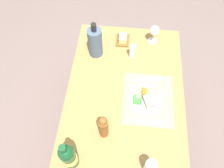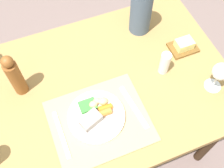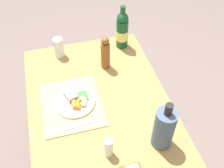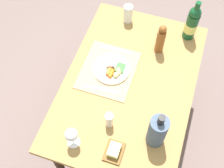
% 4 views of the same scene
% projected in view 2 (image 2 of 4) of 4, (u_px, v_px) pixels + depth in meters
% --- Properties ---
extents(ground_plane, '(8.00, 8.00, 0.00)m').
position_uv_depth(ground_plane, '(102.00, 141.00, 1.84)').
color(ground_plane, '#735F5B').
extents(dining_table, '(1.21, 0.81, 0.71)m').
position_uv_depth(dining_table, '(98.00, 95.00, 1.30)').
color(dining_table, '#9E7844').
rests_on(dining_table, ground_plane).
extents(placemat, '(0.40, 0.34, 0.01)m').
position_uv_depth(placemat, '(99.00, 121.00, 1.15)').
color(placemat, tan).
rests_on(placemat, dining_table).
extents(dinner_plate, '(0.24, 0.24, 0.05)m').
position_uv_depth(dinner_plate, '(96.00, 115.00, 1.14)').
color(dinner_plate, white).
rests_on(dinner_plate, placemat).
extents(fork, '(0.02, 0.21, 0.00)m').
position_uv_depth(fork, '(61.00, 134.00, 1.11)').
color(fork, silver).
rests_on(fork, placemat).
extents(knife, '(0.04, 0.22, 0.00)m').
position_uv_depth(knife, '(134.00, 107.00, 1.18)').
color(knife, silver).
rests_on(knife, placemat).
extents(salt_shaker, '(0.04, 0.04, 0.12)m').
position_uv_depth(salt_shaker, '(165.00, 63.00, 1.23)').
color(salt_shaker, white).
rests_on(salt_shaker, dining_table).
extents(cooler_bottle, '(0.10, 0.10, 0.30)m').
position_uv_depth(cooler_bottle, '(141.00, 10.00, 1.30)').
color(cooler_bottle, '#475A72').
rests_on(cooler_bottle, dining_table).
extents(butter_dish, '(0.13, 0.10, 0.05)m').
position_uv_depth(butter_dish, '(184.00, 46.00, 1.33)').
color(butter_dish, brown).
rests_on(butter_dish, dining_table).
extents(wine_glass, '(0.07, 0.07, 0.15)m').
position_uv_depth(wine_glass, '(221.00, 72.00, 1.14)').
color(wine_glass, white).
rests_on(wine_glass, dining_table).
extents(pepper_mill, '(0.06, 0.06, 0.23)m').
position_uv_depth(pepper_mill, '(15.00, 76.00, 1.13)').
color(pepper_mill, brown).
rests_on(pepper_mill, dining_table).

